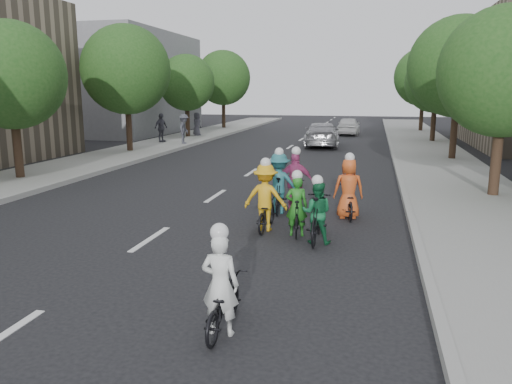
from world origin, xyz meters
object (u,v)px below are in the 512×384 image
(spectator_1, at_px, (161,128))
(cyclist_5, at_px, (279,188))
(follow_car_lead, at_px, (322,135))
(spectator_0, at_px, (184,129))
(cyclist_2, at_px, (317,216))
(spectator_2, at_px, (197,124))
(cyclist_0, at_px, (297,212))
(cyclist_1, at_px, (222,297))
(cyclist_3, at_px, (296,188))
(cyclist_6, at_px, (266,203))
(follow_car_trail, at_px, (349,126))
(cyclist_4, at_px, (348,195))

(spectator_1, bearing_deg, cyclist_5, -127.43)
(follow_car_lead, bearing_deg, spectator_0, 6.94)
(cyclist_2, bearing_deg, spectator_2, -64.24)
(cyclist_0, bearing_deg, cyclist_1, 79.92)
(cyclist_3, distance_m, spectator_1, 19.67)
(follow_car_lead, xyz_separation_m, spectator_2, (-9.64, 4.00, 0.26))
(cyclist_0, bearing_deg, spectator_1, -64.54)
(cyclist_3, xyz_separation_m, spectator_0, (-9.43, 15.51, 0.38))
(cyclist_3, height_order, spectator_1, spectator_1)
(spectator_1, bearing_deg, cyclist_1, -135.20)
(cyclist_5, bearing_deg, cyclist_1, 89.30)
(spectator_0, height_order, spectator_1, spectator_0)
(cyclist_6, relative_size, follow_car_lead, 0.36)
(cyclist_5, relative_size, follow_car_lead, 0.37)
(cyclist_6, bearing_deg, follow_car_trail, -90.19)
(cyclist_0, relative_size, cyclist_3, 0.85)
(cyclist_0, height_order, spectator_2, spectator_2)
(cyclist_2, height_order, spectator_1, spectator_1)
(cyclist_0, bearing_deg, follow_car_trail, -96.26)
(follow_car_trail, relative_size, spectator_2, 2.43)
(cyclist_4, xyz_separation_m, follow_car_trail, (-1.35, 26.53, 0.07))
(cyclist_0, height_order, spectator_0, spectator_0)
(cyclist_1, bearing_deg, cyclist_4, -101.15)
(cyclist_2, bearing_deg, spectator_0, -60.51)
(cyclist_2, height_order, spectator_2, spectator_2)
(cyclist_6, distance_m, spectator_2, 25.52)
(cyclist_5, height_order, follow_car_lead, cyclist_5)
(cyclist_0, distance_m, cyclist_1, 5.15)
(cyclist_1, bearing_deg, cyclist_0, -93.26)
(cyclist_2, bearing_deg, cyclist_6, -28.52)
(spectator_0, distance_m, spectator_2, 5.88)
(cyclist_1, height_order, cyclist_6, cyclist_6)
(spectator_2, bearing_deg, cyclist_3, -142.48)
(cyclist_4, relative_size, follow_car_trail, 0.44)
(cyclist_1, distance_m, spectator_0, 24.91)
(cyclist_3, height_order, spectator_2, cyclist_3)
(cyclist_1, bearing_deg, spectator_1, -64.28)
(cyclist_5, height_order, spectator_1, spectator_1)
(cyclist_4, relative_size, cyclist_6, 0.99)
(cyclist_6, distance_m, spectator_0, 19.79)
(cyclist_3, bearing_deg, spectator_0, -63.33)
(spectator_1, bearing_deg, cyclist_6, -130.15)
(follow_car_trail, bearing_deg, cyclist_0, 91.32)
(spectator_1, bearing_deg, cyclist_0, -128.64)
(cyclist_0, distance_m, cyclist_6, 0.86)
(follow_car_trail, bearing_deg, cyclist_6, 89.67)
(cyclist_5, bearing_deg, cyclist_6, 85.45)
(spectator_2, bearing_deg, follow_car_lead, -101.68)
(cyclist_5, distance_m, spectator_1, 19.65)
(cyclist_4, distance_m, follow_car_lead, 17.83)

